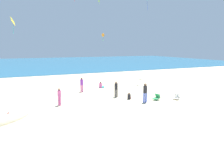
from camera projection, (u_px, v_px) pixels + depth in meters
The scene contains 14 objects.
ground_plane at pixel (94, 93), 21.00m from camera, with size 120.00×120.00×0.00m, color beige.
ocean_water at pixel (50, 63), 62.58m from camera, with size 120.00×60.00×0.05m, color #236084.
beach_chair_far_right at pixel (177, 97), 18.44m from camera, with size 0.73×0.68×0.60m.
beach_chair_near_camera at pixel (9, 116), 13.22m from camera, with size 0.74×0.73×0.58m.
beach_chair_far_left at pixel (157, 97), 18.30m from camera, with size 0.82×0.72×0.56m.
person_0 at pixel (82, 84), 21.40m from camera, with size 0.44×0.44×1.60m.
person_1 at pixel (59, 95), 16.47m from camera, with size 0.41×0.41×1.49m.
person_2 at pixel (101, 85), 23.74m from camera, with size 0.61×0.37×0.77m.
person_4 at pixel (145, 91), 17.34m from camera, with size 0.41×0.41×1.73m.
person_7 at pixel (116, 88), 19.26m from camera, with size 0.36×0.36×1.58m.
person_8 at pixel (129, 97), 18.55m from camera, with size 0.55×0.57×0.65m.
kite_lime at pixel (99, 1), 41.65m from camera, with size 0.66×0.62×1.11m.
kite_yellow at pixel (13, 22), 21.56m from camera, with size 0.44×1.07×1.85m.
kite_orange at pixel (103, 35), 27.58m from camera, with size 0.56×0.23×1.15m.
Camera 1 is at (-6.27, -9.64, 4.90)m, focal length 31.29 mm.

